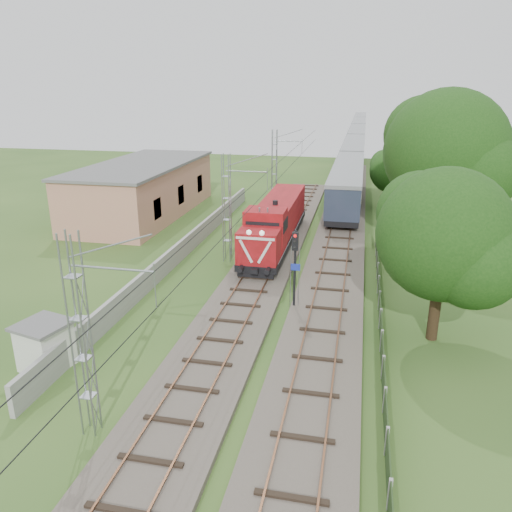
% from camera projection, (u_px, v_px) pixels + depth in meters
% --- Properties ---
extents(ground, '(140.00, 140.00, 0.00)m').
position_uv_depth(ground, '(223.00, 340.00, 26.02)').
color(ground, '#2D4E1D').
rests_on(ground, ground).
extents(track_main, '(4.20, 70.00, 0.45)m').
position_uv_depth(track_main, '(252.00, 286.00, 32.43)').
color(track_main, '#6B6054').
rests_on(track_main, ground).
extents(track_side, '(4.20, 80.00, 0.45)m').
position_uv_depth(track_side, '(340.00, 235.00, 43.46)').
color(track_side, '#6B6054').
rests_on(track_side, ground).
extents(catenary, '(3.31, 70.00, 8.00)m').
position_uv_depth(catenary, '(227.00, 208.00, 36.36)').
color(catenary, gray).
rests_on(catenary, ground).
extents(boundary_wall, '(0.25, 40.00, 1.50)m').
position_uv_depth(boundary_wall, '(183.00, 248.00, 38.14)').
color(boundary_wall, '#9E9E99').
rests_on(boundary_wall, ground).
extents(station_building, '(8.40, 20.40, 5.22)m').
position_uv_depth(station_building, '(143.00, 189.00, 50.28)').
color(station_building, tan).
rests_on(station_building, ground).
extents(fence, '(0.12, 32.00, 1.20)m').
position_uv_depth(fence, '(380.00, 319.00, 27.02)').
color(fence, black).
rests_on(fence, ground).
extents(locomotive, '(2.85, 16.29, 4.14)m').
position_uv_depth(locomotive, '(276.00, 222.00, 40.01)').
color(locomotive, black).
rests_on(locomotive, ground).
extents(coach_rake, '(3.21, 120.01, 3.71)m').
position_uv_depth(coach_rake, '(357.00, 137.00, 98.70)').
color(coach_rake, black).
rests_on(coach_rake, ground).
extents(signal_post, '(0.54, 0.42, 4.88)m').
position_uv_depth(signal_post, '(295.00, 257.00, 28.33)').
color(signal_post, black).
rests_on(signal_post, ground).
extents(relay_hut, '(2.67, 2.67, 2.27)m').
position_uv_depth(relay_hut, '(45.00, 345.00, 23.18)').
color(relay_hut, silver).
rests_on(relay_hut, ground).
extents(tree_a, '(6.94, 6.61, 9.00)m').
position_uv_depth(tree_a, '(446.00, 236.00, 24.32)').
color(tree_a, '#3D2D19').
rests_on(tree_a, ground).
extents(tree_b, '(9.64, 9.18, 12.49)m').
position_uv_depth(tree_b, '(447.00, 152.00, 37.28)').
color(tree_b, '#3D2D19').
rests_on(tree_b, ground).
extents(tree_c, '(4.94, 4.71, 6.41)m').
position_uv_depth(tree_c, '(393.00, 171.00, 52.25)').
color(tree_c, '#3D2D19').
rests_on(tree_c, ground).
extents(tree_d, '(6.81, 6.48, 8.82)m').
position_uv_depth(tree_d, '(417.00, 148.00, 58.46)').
color(tree_d, '#3D2D19').
rests_on(tree_d, ground).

